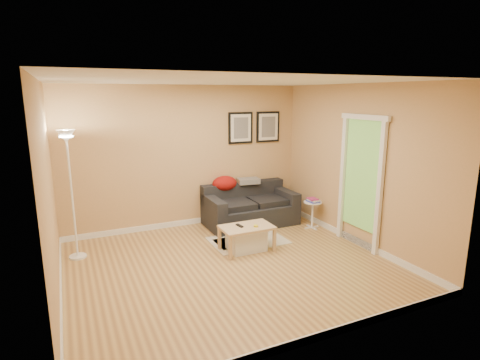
{
  "coord_description": "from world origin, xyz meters",
  "views": [
    {
      "loc": [
        -2.05,
        -4.79,
        2.43
      ],
      "look_at": [
        0.55,
        0.85,
        1.05
      ],
      "focal_mm": 28.9,
      "sensor_mm": 36.0,
      "label": 1
    }
  ],
  "objects_px": {
    "storage_bin": "(246,239)",
    "book_stack": "(313,200)",
    "coffee_table": "(247,238)",
    "floor_lamp": "(72,199)",
    "sofa": "(250,205)",
    "side_table": "(312,215)"
  },
  "relations": [
    {
      "from": "storage_bin",
      "to": "book_stack",
      "type": "relative_size",
      "value": 2.57
    },
    {
      "from": "storage_bin",
      "to": "floor_lamp",
      "type": "bearing_deg",
      "value": 161.87
    },
    {
      "from": "sofa",
      "to": "floor_lamp",
      "type": "distance_m",
      "value": 3.15
    },
    {
      "from": "sofa",
      "to": "side_table",
      "type": "xyz_separation_m",
      "value": [
        0.94,
        -0.69,
        -0.12
      ]
    },
    {
      "from": "book_stack",
      "to": "coffee_table",
      "type": "bearing_deg",
      "value": -175.31
    },
    {
      "from": "storage_bin",
      "to": "coffee_table",
      "type": "bearing_deg",
      "value": -104.67
    },
    {
      "from": "coffee_table",
      "to": "floor_lamp",
      "type": "bearing_deg",
      "value": 141.73
    },
    {
      "from": "coffee_table",
      "to": "storage_bin",
      "type": "distance_m",
      "value": 0.05
    },
    {
      "from": "book_stack",
      "to": "storage_bin",
      "type": "bearing_deg",
      "value": -176.45
    },
    {
      "from": "sofa",
      "to": "storage_bin",
      "type": "xyz_separation_m",
      "value": [
        -0.62,
        -1.11,
        -0.2
      ]
    },
    {
      "from": "coffee_table",
      "to": "floor_lamp",
      "type": "xyz_separation_m",
      "value": [
        -2.45,
        0.84,
        0.72
      ]
    },
    {
      "from": "coffee_table",
      "to": "floor_lamp",
      "type": "relative_size",
      "value": 0.42
    },
    {
      "from": "coffee_table",
      "to": "storage_bin",
      "type": "bearing_deg",
      "value": 56.0
    },
    {
      "from": "storage_bin",
      "to": "book_stack",
      "type": "bearing_deg",
      "value": 14.8
    },
    {
      "from": "floor_lamp",
      "to": "storage_bin",
      "type": "bearing_deg",
      "value": -18.13
    },
    {
      "from": "coffee_table",
      "to": "storage_bin",
      "type": "relative_size",
      "value": 1.41
    },
    {
      "from": "coffee_table",
      "to": "side_table",
      "type": "height_order",
      "value": "side_table"
    },
    {
      "from": "storage_bin",
      "to": "book_stack",
      "type": "height_order",
      "value": "book_stack"
    },
    {
      "from": "sofa",
      "to": "coffee_table",
      "type": "height_order",
      "value": "sofa"
    },
    {
      "from": "sofa",
      "to": "book_stack",
      "type": "relative_size",
      "value": 7.52
    },
    {
      "from": "coffee_table",
      "to": "storage_bin",
      "type": "xyz_separation_m",
      "value": [
        0.01,
        0.04,
        -0.03
      ]
    },
    {
      "from": "storage_bin",
      "to": "book_stack",
      "type": "distance_m",
      "value": 1.65
    }
  ]
}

